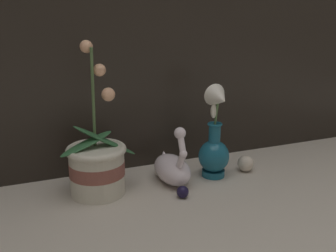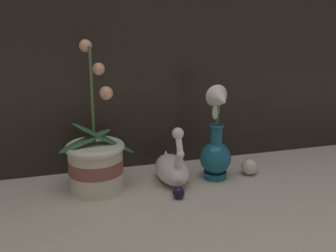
{
  "view_description": "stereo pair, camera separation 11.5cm",
  "coord_description": "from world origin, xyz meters",
  "views": [
    {
      "loc": [
        -0.42,
        -0.88,
        0.5
      ],
      "look_at": [
        -0.01,
        0.14,
        0.18
      ],
      "focal_mm": 42.0,
      "sensor_mm": 36.0,
      "label": 1
    },
    {
      "loc": [
        -0.31,
        -0.92,
        0.5
      ],
      "look_at": [
        -0.01,
        0.14,
        0.18
      ],
      "focal_mm": 42.0,
      "sensor_mm": 36.0,
      "label": 2
    }
  ],
  "objects": [
    {
      "name": "ground_plane",
      "position": [
        0.0,
        0.0,
        0.0
      ],
      "size": [
        2.8,
        2.8,
        0.0
      ],
      "primitive_type": "plane",
      "color": "#BCB2A3"
    },
    {
      "name": "glass_bauble",
      "position": [
        -0.01,
        0.03,
        0.02
      ],
      "size": [
        0.03,
        0.03,
        0.03
      ],
      "color": "#191433",
      "rests_on": "ground_plane"
    },
    {
      "name": "orchid_potted_plant",
      "position": [
        -0.22,
        0.15,
        0.09
      ],
      "size": [
        0.22,
        0.17,
        0.43
      ],
      "color": "beige",
      "rests_on": "ground_plane"
    },
    {
      "name": "glass_sphere",
      "position": [
        0.25,
        0.12,
        0.03
      ],
      "size": [
        0.05,
        0.05,
        0.05
      ],
      "color": "beige",
      "rests_on": "ground_plane"
    },
    {
      "name": "swan_figurine",
      "position": [
        -0.0,
        0.14,
        0.05
      ],
      "size": [
        0.1,
        0.19,
        0.19
      ],
      "color": "white",
      "rests_on": "ground_plane"
    },
    {
      "name": "blue_vase",
      "position": [
        0.14,
        0.13,
        0.11
      ],
      "size": [
        0.1,
        0.11,
        0.29
      ],
      "color": "#195B75",
      "rests_on": "ground_plane"
    }
  ]
}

